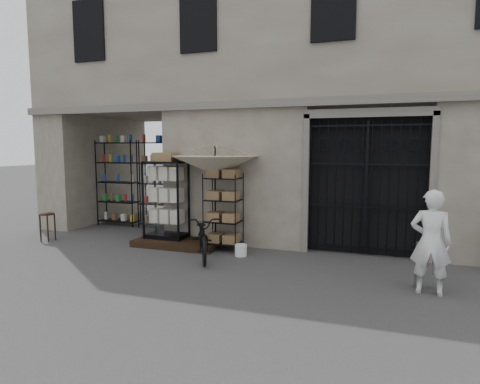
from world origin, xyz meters
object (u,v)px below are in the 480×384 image
at_px(steel_bollard, 419,265).
at_px(wire_rack, 223,213).
at_px(wooden_stool, 48,226).
at_px(market_umbrella, 215,160).
at_px(bicycle, 203,258).
at_px(display_cabinet, 166,204).
at_px(white_bucket, 241,250).
at_px(shopkeeper, 428,293).

bearing_deg(steel_bollard, wire_rack, 162.49).
relative_size(wooden_stool, steel_bollard, 0.90).
bearing_deg(wooden_stool, market_umbrella, 9.67).
height_order(market_umbrella, wooden_stool, market_umbrella).
xyz_separation_m(market_umbrella, steel_bollard, (4.17, -1.34, -1.63)).
distance_m(market_umbrella, bicycle, 2.19).
xyz_separation_m(bicycle, wooden_stool, (-4.26, 0.17, 0.36)).
relative_size(wire_rack, bicycle, 0.98).
bearing_deg(display_cabinet, wooden_stool, -176.85).
distance_m(wooden_stool, steel_bollard, 8.37).
relative_size(wire_rack, market_umbrella, 0.62).
bearing_deg(bicycle, display_cabinet, 120.37).
xyz_separation_m(display_cabinet, wooden_stool, (-2.93, -0.67, -0.61)).
distance_m(white_bucket, steel_bollard, 3.52).
distance_m(display_cabinet, white_bucket, 2.23).
relative_size(market_umbrella, white_bucket, 10.90).
height_order(white_bucket, steel_bollard, steel_bollard).
relative_size(market_umbrella, wooden_stool, 4.07).
bearing_deg(market_umbrella, display_cabinet, -178.30).
bearing_deg(market_umbrella, steel_bollard, -17.87).
relative_size(wire_rack, shopkeeper, 1.04).
bearing_deg(white_bucket, display_cabinet, 168.02).
height_order(display_cabinet, steel_bollard, display_cabinet).
distance_m(market_umbrella, wooden_stool, 4.54).
distance_m(wooden_stool, shopkeeper, 8.52).
height_order(bicycle, wooden_stool, bicycle).
distance_m(market_umbrella, shopkeeper, 4.99).
bearing_deg(steel_bollard, shopkeeper, -62.39).
bearing_deg(steel_bollard, market_umbrella, 162.13).
distance_m(wire_rack, bicycle, 1.16).
bearing_deg(steel_bollard, wooden_stool, 175.66).
relative_size(display_cabinet, white_bucket, 7.71).
bearing_deg(shopkeeper, market_umbrella, -14.79).
distance_m(display_cabinet, shopkeeper, 5.83).
bearing_deg(display_cabinet, bicycle, -42.11).
height_order(wooden_stool, shopkeeper, wooden_stool).
relative_size(white_bucket, shopkeeper, 0.15).
relative_size(white_bucket, bicycle, 0.15).
height_order(display_cabinet, bicycle, display_cabinet).
relative_size(market_umbrella, shopkeeper, 1.68).
xyz_separation_m(wooden_stool, shopkeeper, (8.46, -0.87, -0.36)).
distance_m(bicycle, wooden_stool, 4.28).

